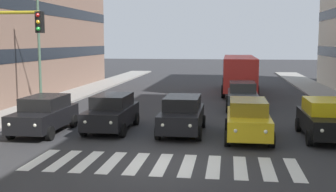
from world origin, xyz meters
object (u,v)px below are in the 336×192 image
(car_2, at_px, (182,114))
(car_4, at_px, (44,114))
(car_row2_0, at_px, (242,95))
(street_lamp_right, at_px, (48,33))
(car_0, at_px, (325,119))
(bus_behind_traffic, at_px, (239,71))
(car_1, at_px, (248,119))
(car_3, at_px, (112,112))

(car_2, bearing_deg, car_4, 7.11)
(car_row2_0, bearing_deg, car_2, 68.49)
(car_2, relative_size, street_lamp_right, 0.59)
(car_0, bearing_deg, bus_behind_traffic, -78.73)
(car_1, distance_m, street_lamp_right, 13.56)
(car_1, relative_size, street_lamp_right, 0.59)
(car_row2_0, bearing_deg, bus_behind_traffic, -89.99)
(car_1, height_order, car_4, same)
(car_0, height_order, car_3, same)
(car_0, relative_size, car_row2_0, 1.00)
(car_1, bearing_deg, car_2, -14.02)
(car_row2_0, height_order, street_lamp_right, street_lamp_right)
(car_0, height_order, car_1, same)
(car_row2_0, distance_m, bus_behind_traffic, 9.04)
(car_0, height_order, bus_behind_traffic, bus_behind_traffic)
(car_3, relative_size, car_4, 1.00)
(street_lamp_right, bearing_deg, car_2, 149.79)
(car_2, distance_m, car_4, 6.46)
(car_3, bearing_deg, car_2, 176.43)
(car_3, xyz_separation_m, car_4, (2.97, 1.01, 0.00))
(car_1, relative_size, bus_behind_traffic, 0.42)
(street_lamp_right, bearing_deg, bus_behind_traffic, -135.16)
(car_0, distance_m, car_3, 9.80)
(car_0, xyz_separation_m, street_lamp_right, (14.99, -5.27, 3.90))
(car_2, bearing_deg, street_lamp_right, -30.21)
(car_2, distance_m, car_row2_0, 8.19)
(car_0, xyz_separation_m, car_3, (9.79, -0.46, 0.00))
(car_row2_0, height_order, bus_behind_traffic, bus_behind_traffic)
(car_4, bearing_deg, bus_behind_traffic, -118.40)
(car_2, bearing_deg, car_3, -3.57)
(car_row2_0, bearing_deg, car_1, 89.99)
(car_2, xyz_separation_m, car_3, (3.43, -0.21, 0.00))
(car_1, height_order, car_3, same)
(car_3, relative_size, street_lamp_right, 0.59)
(car_0, bearing_deg, car_1, 8.55)
(car_1, relative_size, car_4, 1.00)
(car_0, distance_m, car_2, 6.36)
(car_2, xyz_separation_m, bus_behind_traffic, (-3.00, -16.60, 0.97))
(car_3, xyz_separation_m, bus_behind_traffic, (-6.43, -16.39, 0.97))
(car_0, bearing_deg, car_2, -2.21)
(car_1, xyz_separation_m, car_4, (9.41, 0.05, 0.00))
(car_3, relative_size, bus_behind_traffic, 0.42)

